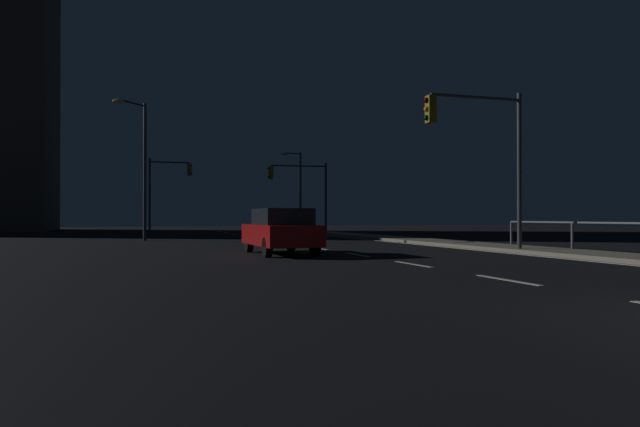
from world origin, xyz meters
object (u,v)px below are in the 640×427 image
object	(u,v)px
traffic_light_mid_left	(168,182)
traffic_light_far_center	(480,138)
street_lamp_far_end	(140,157)
traffic_light_far_left	(300,183)
car	(281,230)
street_lamp_corner	(297,183)

from	to	relation	value
traffic_light_mid_left	traffic_light_far_center	size ratio (longest dim) A/B	1.02
traffic_light_far_center	street_lamp_far_end	size ratio (longest dim) A/B	0.76
traffic_light_far_left	street_lamp_far_end	xyz separation A→B (m)	(-11.12, -7.34, 0.73)
car	traffic_light_far_center	world-z (taller)	traffic_light_far_center
car	street_lamp_corner	xyz separation A→B (m)	(8.59, 27.46, 3.41)
car	street_lamp_corner	distance (m)	28.97
traffic_light_far_left	street_lamp_far_end	size ratio (longest dim) A/B	0.68
traffic_light_far_center	street_lamp_corner	xyz separation A→B (m)	(1.73, 29.19, 0.13)
traffic_light_mid_left	street_lamp_corner	size ratio (longest dim) A/B	0.85
traffic_light_mid_left	street_lamp_far_end	world-z (taller)	street_lamp_far_end
car	traffic_light_far_center	xyz separation A→B (m)	(6.86, -1.72, 3.28)
traffic_light_far_center	car	bearing A→B (deg)	165.88
car	traffic_light_far_center	bearing A→B (deg)	-14.12
traffic_light_mid_left	street_lamp_corner	xyz separation A→B (m)	(10.90, 1.92, 0.24)
traffic_light_far_left	street_lamp_far_end	world-z (taller)	street_lamp_far_end
car	street_lamp_corner	size ratio (longest dim) A/B	0.65
traffic_light_far_center	traffic_light_far_left	bearing A→B (deg)	90.55
traffic_light_mid_left	car	bearing A→B (deg)	-84.83
street_lamp_far_end	traffic_light_mid_left	bearing A→B (deg)	80.41
traffic_light_far_left	street_lamp_corner	bearing A→B (deg)	75.27
traffic_light_far_left	street_lamp_far_end	distance (m)	13.34
traffic_light_far_center	street_lamp_far_end	bearing A→B (deg)	128.05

